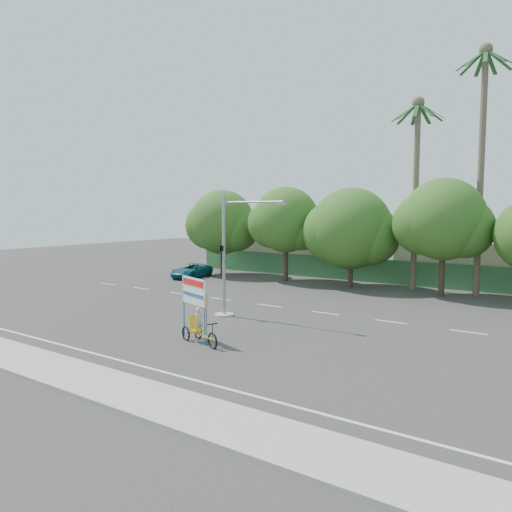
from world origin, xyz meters
The scene contains 14 objects.
ground centered at (0.00, 0.00, 0.00)m, with size 120.00×120.00×0.00m, color #33302D.
sidewalk_near centered at (0.00, -7.50, 0.06)m, with size 50.00×2.40×0.12m, color gray.
fence centered at (0.00, 21.50, 1.00)m, with size 38.00×0.08×2.00m, color #336B3D.
building_left centered at (-10.00, 26.00, 2.00)m, with size 12.00×8.00×4.00m, color beige.
building_right centered at (8.00, 26.00, 1.80)m, with size 14.00×8.00×3.60m, color beige.
tree_far_left centered at (-14.05, 18.00, 4.76)m, with size 7.14×6.00×7.96m.
tree_left centered at (-7.05, 18.00, 5.06)m, with size 6.66×5.60×8.07m.
tree_center centered at (-1.05, 18.00, 4.47)m, with size 7.62×6.40×7.85m.
tree_right centered at (5.95, 18.00, 5.24)m, with size 6.90×5.80×8.36m.
palm_tall centered at (8.00, 19.50, 10.46)m, with size 3.73×3.79×17.45m.
palm_short centered at (3.50, 19.50, 8.86)m, with size 3.73×3.79×14.45m.
traffic_signal centered at (-2.20, 3.98, 2.92)m, with size 4.72×1.10×7.00m.
trike_billboard centered at (0.09, -1.20, 1.26)m, with size 3.03×1.37×3.13m.
pickup_truck centered at (-15.08, 14.86, 0.63)m, with size 2.11×4.57×1.27m, color #0E5A68.
Camera 1 is at (15.47, -18.20, 6.16)m, focal length 35.00 mm.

